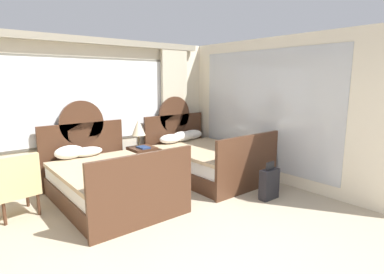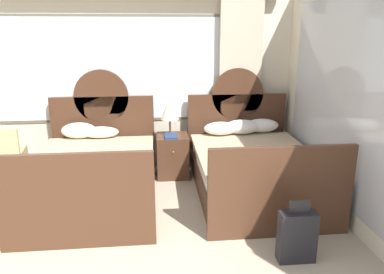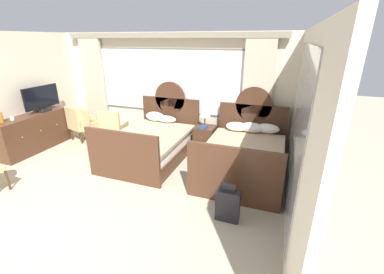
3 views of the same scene
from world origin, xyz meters
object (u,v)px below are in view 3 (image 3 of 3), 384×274
at_px(nightstand_between_beds, 205,139).
at_px(cup_on_dresser, 12,118).
at_px(book_on_nightstand, 203,127).
at_px(bed_near_mirror, 244,156).
at_px(armchair_by_window_left, 113,127).
at_px(dresser_minibar, 34,133).
at_px(armchair_by_window_centre, 88,124).
at_px(table_lamp_on_nightstand, 205,110).
at_px(bottle_liquor_amber, 1,117).
at_px(tv_flatscreen, 42,98).
at_px(bed_near_window, 152,143).
at_px(suitcase_on_floor, 228,205).
at_px(armchair_by_window_right, 79,123).

height_order(nightstand_between_beds, cup_on_dresser, cup_on_dresser).
bearing_deg(book_on_nightstand, bed_near_mirror, -29.32).
xyz_separation_m(bed_near_mirror, armchair_by_window_left, (-3.30, 0.27, 0.14)).
bearing_deg(armchair_by_window_left, cup_on_dresser, -141.80).
xyz_separation_m(dresser_minibar, cup_on_dresser, (0.00, -0.42, 0.48)).
xyz_separation_m(book_on_nightstand, armchair_by_window_centre, (-3.00, -0.32, -0.16)).
relative_size(book_on_nightstand, armchair_by_window_left, 0.28).
relative_size(table_lamp_on_nightstand, armchair_by_window_centre, 0.60).
height_order(bed_near_mirror, armchair_by_window_left, bed_near_mirror).
bearing_deg(book_on_nightstand, dresser_minibar, -162.92).
relative_size(book_on_nightstand, bottle_liquor_amber, 0.87).
height_order(tv_flatscreen, armchair_by_window_left, tv_flatscreen).
bearing_deg(bed_near_window, bottle_liquor_amber, -157.58).
bearing_deg(book_on_nightstand, armchair_by_window_centre, -173.85).
bearing_deg(suitcase_on_floor, armchair_by_window_centre, 155.77).
relative_size(nightstand_between_beds, tv_flatscreen, 0.66).
xyz_separation_m(bed_near_mirror, cup_on_dresser, (-4.93, -1.02, 0.56)).
height_order(bed_near_mirror, table_lamp_on_nightstand, bed_near_mirror).
bearing_deg(bed_near_window, armchair_by_window_left, 167.03).
bearing_deg(table_lamp_on_nightstand, armchair_by_window_centre, -170.87).
bearing_deg(table_lamp_on_nightstand, armchair_by_window_left, -167.80).
xyz_separation_m(nightstand_between_beds, armchair_by_window_centre, (-3.03, -0.42, 0.17)).
xyz_separation_m(bed_near_mirror, nightstand_between_beds, (-1.03, 0.68, -0.04)).
xyz_separation_m(bed_near_window, suitcase_on_floor, (2.09, -1.55, -0.09)).
bearing_deg(table_lamp_on_nightstand, bed_near_window, -142.68).
xyz_separation_m(cup_on_dresser, armchair_by_window_right, (0.58, 1.29, -0.43)).
distance_m(tv_flatscreen, cup_on_dresser, 0.85).
distance_m(cup_on_dresser, armchair_by_window_centre, 1.62).
height_order(bed_near_mirror, armchair_by_window_centre, bed_near_mirror).
distance_m(armchair_by_window_left, armchair_by_window_right, 1.05).
bearing_deg(tv_flatscreen, armchair_by_window_left, 16.60).
relative_size(table_lamp_on_nightstand, armchair_by_window_left, 0.60).
bearing_deg(bottle_liquor_amber, cup_on_dresser, 77.69).
distance_m(nightstand_between_beds, table_lamp_on_nightstand, 0.70).
bearing_deg(dresser_minibar, bottle_liquor_amber, -93.52).
xyz_separation_m(bottle_liquor_amber, armchair_by_window_centre, (0.92, 1.49, -0.50)).
bearing_deg(table_lamp_on_nightstand, bed_near_mirror, -35.34).
relative_size(book_on_nightstand, armchair_by_window_centre, 0.28).
height_order(table_lamp_on_nightstand, tv_flatscreen, tv_flatscreen).
relative_size(bed_near_window, bottle_liquor_amber, 7.40).
xyz_separation_m(dresser_minibar, armchair_by_window_centre, (0.88, 0.87, 0.05)).
bearing_deg(armchair_by_window_centre, armchair_by_window_left, -0.12).
height_order(bed_near_window, cup_on_dresser, bed_near_window).
bearing_deg(armchair_by_window_centre, tv_flatscreen, -150.49).
xyz_separation_m(book_on_nightstand, armchair_by_window_left, (-2.24, -0.33, -0.16)).
xyz_separation_m(tv_flatscreen, armchair_by_window_right, (0.56, 0.48, -0.70)).
bearing_deg(bottle_liquor_amber, armchair_by_window_centre, 58.31).
height_order(bed_near_mirror, nightstand_between_beds, bed_near_mirror).
distance_m(dresser_minibar, bottle_liquor_amber, 0.83).
relative_size(bed_near_window, bed_near_mirror, 1.00).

